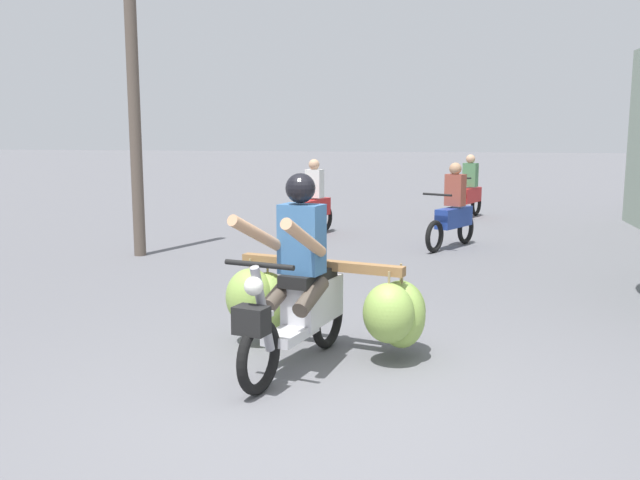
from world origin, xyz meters
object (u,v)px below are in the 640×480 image
utility_pole (133,81)px  motorbike_main_loaded (323,300)px  motorbike_distant_ahead_left (313,204)px  motorbike_distant_far_ahead (453,213)px  motorbike_distant_ahead_right (469,192)px

utility_pole → motorbike_main_loaded: bearing=-48.9°
motorbike_distant_ahead_left → motorbike_distant_far_ahead: bearing=-20.5°
motorbike_distant_ahead_right → motorbike_main_loaded: bearing=-98.1°
motorbike_main_loaded → motorbike_distant_far_ahead: bearing=79.6°
motorbike_distant_ahead_right → motorbike_distant_far_ahead: bearing=-94.8°
motorbike_distant_ahead_left → motorbike_distant_ahead_right: 4.25m
motorbike_main_loaded → motorbike_distant_ahead_right: 10.06m
motorbike_distant_ahead_left → motorbike_distant_ahead_right: (2.88, 3.13, 0.00)m
motorbike_main_loaded → motorbike_distant_ahead_right: size_ratio=1.26×
motorbike_distant_ahead_right → motorbike_distant_far_ahead: same height
motorbike_distant_ahead_right → motorbike_distant_far_ahead: size_ratio=1.04×
motorbike_main_loaded → motorbike_distant_ahead_left: bearing=102.1°
motorbike_distant_ahead_right → utility_pole: utility_pole is taller
motorbike_distant_ahead_left → motorbike_distant_ahead_right: same height
motorbike_distant_ahead_right → motorbike_distant_far_ahead: 4.09m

